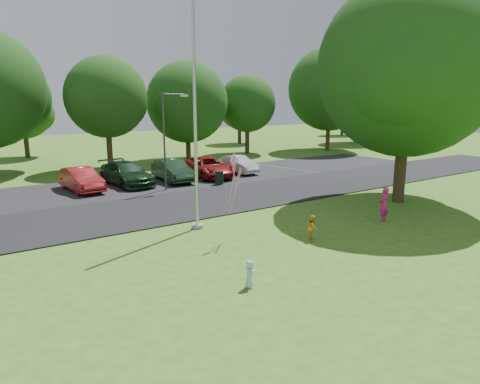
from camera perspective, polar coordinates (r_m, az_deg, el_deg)
ground at (r=17.03m, az=13.17°, el=-6.87°), size 120.00×120.00×0.00m
park_road at (r=23.76m, az=-2.89°, el=-1.00°), size 60.00×6.00×0.06m
parking_strip at (r=29.40m, az=-9.50°, el=1.44°), size 42.00×7.00×0.06m
flagpole at (r=17.96m, az=-5.97°, el=7.99°), size 0.50×0.50×10.00m
street_lamp at (r=26.10m, az=-9.63°, el=7.87°), size 1.66×0.24×5.90m
trash_can at (r=27.76m, az=-2.77°, el=1.85°), size 0.57×0.57×0.91m
big_tree at (r=24.24m, az=21.55°, el=14.75°), size 9.80×9.26×11.75m
tree_row at (r=37.55m, az=-13.30°, el=12.34°), size 64.35×11.94×10.88m
horizon_trees at (r=47.47m, az=-14.65°, el=10.51°), size 77.46×7.20×7.02m
parked_cars at (r=29.23m, az=-9.72°, el=2.84°), size 13.08×5.68×1.47m
woman at (r=20.50m, az=18.61°, el=-1.60°), size 0.67×0.53×1.59m
child_yellow at (r=17.27m, az=9.70°, el=-4.69°), size 0.62×0.61×1.01m
child_blue at (r=12.90m, az=1.30°, el=-10.88°), size 0.47×0.49×0.85m
kite at (r=16.47m, az=0.00°, el=2.62°), size 7.37×1.81×2.40m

